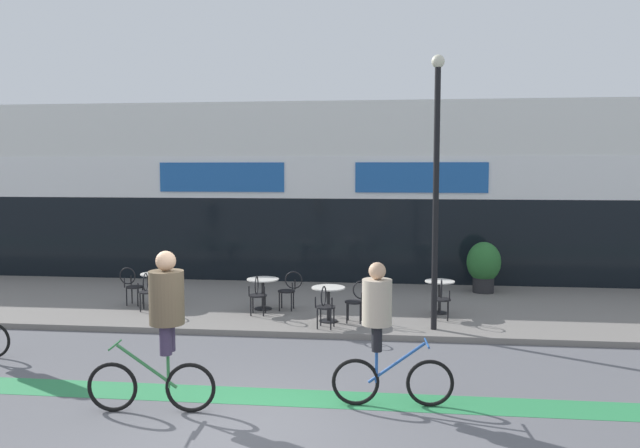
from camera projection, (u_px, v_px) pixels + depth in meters
The scene contains 19 objects.
ground_plane at pixel (231, 432), 8.00m from camera, with size 120.00×120.00×0.00m, color #5B5B60.
sidewalk_slab at pixel (307, 305), 15.17m from camera, with size 40.00×5.50×0.12m, color slate.
storefront_facade at pixel (327, 192), 19.60m from camera, with size 40.00×4.06×5.26m.
bike_lane_stripe at pixel (253, 396), 9.27m from camera, with size 36.00×0.70×0.01m, color #2D844C.
bistro_table_0 at pixel (157, 282), 14.78m from camera, with size 0.74×0.74×0.77m.
bistro_table_1 at pixel (263, 287), 14.40m from camera, with size 0.74×0.74×0.71m.
bistro_table_2 at pixel (328, 297), 13.24m from camera, with size 0.71×0.71×0.74m.
bistro_table_3 at pixel (440, 290), 13.98m from camera, with size 0.66×0.66×0.74m.
cafe_chair_0_near at pixel (147, 289), 14.17m from camera, with size 0.45×0.60×0.90m.
cafe_chair_0_side at pixel (132, 283), 14.86m from camera, with size 0.58×0.42×0.90m.
cafe_chair_1_near at pixel (257, 292), 13.78m from camera, with size 0.42×0.59×0.90m.
cafe_chair_1_side at pixel (290, 288), 14.33m from camera, with size 0.58×0.41×0.90m.
cafe_chair_2_near at pixel (325, 304), 12.63m from camera, with size 0.45×0.60×0.90m.
cafe_chair_2_side at pixel (358, 298), 13.17m from camera, with size 0.58×0.41×0.90m.
cafe_chair_3_near at pixel (441, 296), 13.36m from camera, with size 0.45×0.60×0.90m.
planter_pot at pixel (484, 265), 16.35m from camera, with size 0.88×0.88×1.33m.
lamp_post at pixel (436, 174), 12.37m from camera, with size 0.26×0.26×5.47m.
cyclist_1 at pixel (381, 324), 8.79m from camera, with size 1.74×0.51×2.07m.
cyclist_2 at pixel (163, 318), 8.54m from camera, with size 1.79×0.57×2.26m.
Camera 1 is at (2.02, -7.55, 3.38)m, focal length 35.00 mm.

